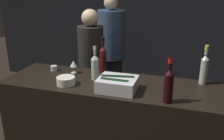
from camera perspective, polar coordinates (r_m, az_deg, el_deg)
wall_back_chalkboard at (r=4.59m, az=9.04°, el=12.44°), size 6.40×0.06×2.80m
bar_counter at (r=2.62m, az=-0.22°, el=-13.43°), size 2.10×0.67×1.03m
ice_bin_with_bottles at (r=2.21m, az=1.19°, el=-3.07°), size 0.34×0.28×0.12m
bowl_white at (r=2.37m, az=-10.51°, el=-2.37°), size 0.17×0.17×0.07m
wine_glass at (r=2.65m, az=-8.80°, el=1.34°), size 0.07×0.07×0.13m
candle_votive at (r=2.78m, az=-13.14°, el=0.42°), size 0.07×0.07×0.05m
red_wine_bottle_black_foil at (r=2.63m, az=-2.05°, el=2.87°), size 0.07×0.07×0.38m
rose_wine_bottle at (r=2.47m, az=20.36°, el=0.47°), size 0.07×0.07×0.37m
white_wine_bottle at (r=2.43m, az=-3.87°, el=0.89°), size 0.08×0.08×0.34m
red_wine_bottle_tall at (r=2.00m, az=12.82°, el=-3.18°), size 0.08×0.08×0.36m
person_in_hoodie at (r=3.25m, az=-4.75°, el=1.06°), size 0.33×0.33×1.63m
person_blond_tee at (r=3.91m, az=-0.21°, el=5.10°), size 0.42×0.42×1.76m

